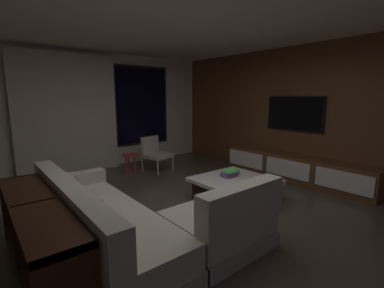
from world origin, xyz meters
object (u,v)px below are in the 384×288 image
Objects in this scene: mounted_tv at (294,113)px; media_console at (295,169)px; console_table_behind_couch at (38,235)px; side_stool at (130,158)px; book_stack_on_coffee_table at (230,173)px; coffee_table at (235,189)px; accent_chair_near_window at (155,152)px; sectional_couch at (134,224)px.

media_console is at bearing -132.38° from mounted_tv.
media_console is 1.48× the size of console_table_behind_couch.
mounted_tv is (2.55, -2.31, 0.98)m from side_stool.
mounted_tv is (0.18, 0.20, 1.10)m from media_console.
side_stool is 0.38× the size of mounted_tv.
media_console reaches higher than book_stack_on_coffee_table.
coffee_table is 1.71m from media_console.
accent_chair_near_window is 3.14m from mounted_tv.
sectional_couch is 2.05× the size of mounted_tv.
book_stack_on_coffee_table is (0.04, 0.16, 0.23)m from coffee_table.
console_table_behind_couch is at bearing -179.56° from media_console.
mounted_tv reaches higher than sectional_couch.
side_stool is at bearing 49.03° from console_table_behind_couch.
mounted_tv is at bearing 5.41° from sectional_couch.
accent_chair_near_window is 3.78m from console_table_behind_couch.
mounted_tv reaches higher than side_stool.
console_table_behind_couch is (-2.91, -0.27, -0.00)m from book_stack_on_coffee_table.
side_stool is at bearing 105.21° from coffee_table.
mounted_tv reaches higher than console_table_behind_couch.
accent_chair_near_window is 0.25× the size of media_console.
coffee_table is 0.37× the size of media_console.
sectional_couch is 3.27m from accent_chair_near_window.
book_stack_on_coffee_table is 1.69m from media_console.
media_console is at bearing -54.65° from accent_chair_near_window.
book_stack_on_coffee_table is 2.07m from mounted_tv.
sectional_couch is at bearing -174.59° from mounted_tv.
console_table_behind_couch is (-4.58, -0.04, 0.16)m from media_console.
coffee_table is (1.96, 0.25, -0.10)m from sectional_couch.
sectional_couch is 1.19× the size of console_table_behind_couch.
side_stool is at bearing 107.20° from book_stack_on_coffee_table.
accent_chair_near_window reaches higher than media_console.
accent_chair_near_window is 1.70× the size of side_stool.
accent_chair_near_window is at bearing 92.44° from book_stack_on_coffee_table.
sectional_couch reaches higher than book_stack_on_coffee_table.
media_console reaches higher than side_stool.
coffee_table is at bearing -88.76° from accent_chair_near_window.
sectional_couch is 3.67m from media_console.
accent_chair_near_window reaches higher than side_stool.
sectional_couch is 8.30× the size of book_stack_on_coffee_table.
coffee_table is at bearing -105.59° from book_stack_on_coffee_table.
accent_chair_near_window is 0.64× the size of mounted_tv.
mounted_tv is at bearing 47.62° from media_console.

